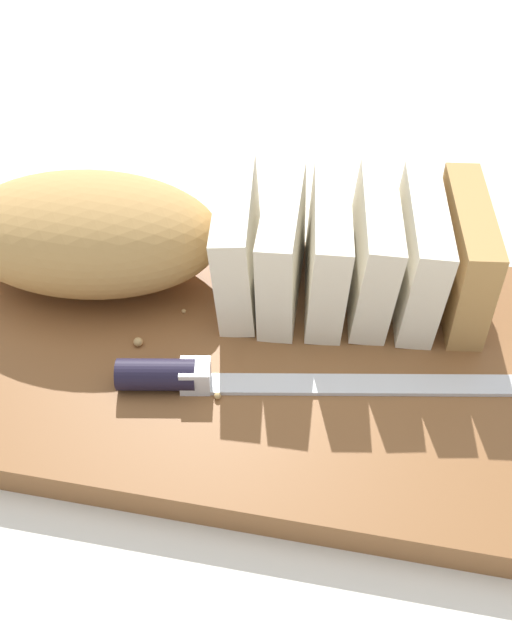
# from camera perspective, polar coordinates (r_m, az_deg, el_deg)

# --- Properties ---
(ground_plane) EXTENTS (3.00, 3.00, 0.00)m
(ground_plane) POSITION_cam_1_polar(r_m,az_deg,el_deg) (0.54, 0.00, -4.00)
(ground_plane) COLOR silver
(cutting_board) EXTENTS (0.47, 0.26, 0.02)m
(cutting_board) POSITION_cam_1_polar(r_m,az_deg,el_deg) (0.53, 0.00, -3.19)
(cutting_board) COLOR brown
(cutting_board) RESTS_ON ground_plane
(bread_loaf) EXTENTS (0.40, 0.15, 0.08)m
(bread_loaf) POSITION_cam_1_polar(r_m,az_deg,el_deg) (0.55, -4.38, 6.11)
(bread_loaf) COLOR tan
(bread_loaf) RESTS_ON cutting_board
(bread_knife) EXTENTS (0.27, 0.07, 0.02)m
(bread_knife) POSITION_cam_1_polar(r_m,az_deg,el_deg) (0.49, -2.97, -4.42)
(bread_knife) COLOR silver
(bread_knife) RESTS_ON cutting_board
(crumb_near_knife) EXTENTS (0.00, 0.00, 0.00)m
(crumb_near_knife) POSITION_cam_1_polar(r_m,az_deg,el_deg) (0.55, -5.55, 0.69)
(crumb_near_knife) COLOR tan
(crumb_near_knife) RESTS_ON cutting_board
(crumb_near_loaf) EXTENTS (0.00, 0.00, 0.00)m
(crumb_near_loaf) POSITION_cam_1_polar(r_m,az_deg,el_deg) (0.49, -2.97, -5.82)
(crumb_near_loaf) COLOR tan
(crumb_near_loaf) RESTS_ON cutting_board
(crumb_stray_left) EXTENTS (0.01, 0.01, 0.01)m
(crumb_stray_left) POSITION_cam_1_polar(r_m,az_deg,el_deg) (0.53, -9.01, -1.67)
(crumb_stray_left) COLOR tan
(crumb_stray_left) RESTS_ON cutting_board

